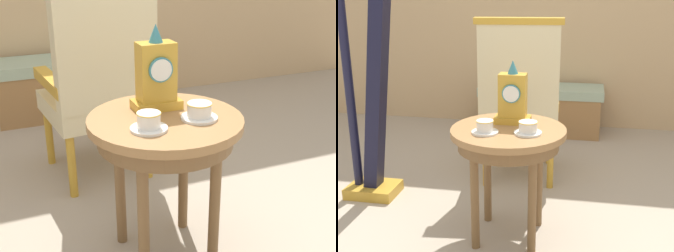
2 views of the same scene
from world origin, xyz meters
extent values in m
plane|color=tan|center=(0.00, 0.00, 0.00)|extent=(10.00, 10.00, 0.00)
cylinder|color=#9E7042|center=(0.06, 0.07, 0.61)|extent=(0.60, 0.60, 0.03)
cylinder|color=brown|center=(0.06, 0.07, 0.56)|extent=(0.53, 0.53, 0.07)
cylinder|color=brown|center=(0.21, 0.22, 0.30)|extent=(0.04, 0.04, 0.59)
cylinder|color=brown|center=(-0.09, 0.22, 0.30)|extent=(0.04, 0.04, 0.59)
cylinder|color=brown|center=(-0.09, -0.08, 0.30)|extent=(0.04, 0.04, 0.59)
cylinder|color=brown|center=(0.21, -0.08, 0.30)|extent=(0.04, 0.04, 0.59)
cylinder|color=white|center=(-0.04, -0.03, 0.63)|extent=(0.14, 0.14, 0.01)
cylinder|color=white|center=(-0.04, -0.03, 0.66)|extent=(0.08, 0.08, 0.06)
torus|color=gold|center=(-0.04, -0.03, 0.69)|extent=(0.09, 0.09, 0.00)
cylinder|color=white|center=(0.17, 0.00, 0.63)|extent=(0.14, 0.14, 0.01)
cylinder|color=white|center=(0.17, 0.00, 0.66)|extent=(0.09, 0.09, 0.05)
torus|color=gold|center=(0.17, 0.00, 0.69)|extent=(0.10, 0.10, 0.00)
cube|color=gold|center=(0.07, 0.17, 0.64)|extent=(0.19, 0.11, 0.04)
cube|color=gold|center=(0.07, 0.17, 0.78)|extent=(0.14, 0.09, 0.23)
cylinder|color=teal|center=(0.07, 0.12, 0.80)|extent=(0.10, 0.01, 0.10)
cylinder|color=white|center=(0.07, 0.11, 0.80)|extent=(0.08, 0.00, 0.08)
cone|color=teal|center=(0.07, 0.17, 0.93)|extent=(0.06, 0.06, 0.07)
cube|color=beige|center=(-0.01, 0.93, 0.41)|extent=(0.57, 0.57, 0.11)
cube|color=beige|center=(0.01, 0.71, 0.78)|extent=(0.53, 0.14, 0.64)
cube|color=gold|center=(0.01, 0.71, 1.12)|extent=(0.57, 0.16, 0.04)
cube|color=gold|center=(0.22, 0.95, 0.57)|extent=(0.12, 0.47, 0.06)
cube|color=gold|center=(-0.24, 0.90, 0.57)|extent=(0.12, 0.47, 0.06)
cylinder|color=gold|center=(0.18, 1.17, 0.18)|extent=(0.04, 0.04, 0.35)
cylinder|color=gold|center=(-0.25, 1.12, 0.18)|extent=(0.04, 0.04, 0.35)
cylinder|color=gold|center=(0.23, 0.73, 0.18)|extent=(0.04, 0.04, 0.35)
cylinder|color=gold|center=(-0.21, 0.68, 0.18)|extent=(0.04, 0.04, 0.35)
cube|color=gold|center=(-0.91, 0.41, 0.04)|extent=(0.32, 0.24, 0.07)
cylinder|color=#191933|center=(-1.01, 0.41, 0.91)|extent=(0.06, 0.06, 1.69)
cube|color=black|center=(-0.81, 0.41, 0.84)|extent=(0.28, 0.11, 1.55)
cube|color=#9EB299|center=(0.03, 1.95, 0.40)|extent=(1.13, 0.40, 0.08)
cube|color=#9E7042|center=(0.03, 1.95, 0.18)|extent=(1.08, 0.38, 0.36)
camera|label=1|loc=(-0.55, -1.41, 1.24)|focal=48.12mm
camera|label=2|loc=(0.45, -2.11, 1.34)|focal=48.18mm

